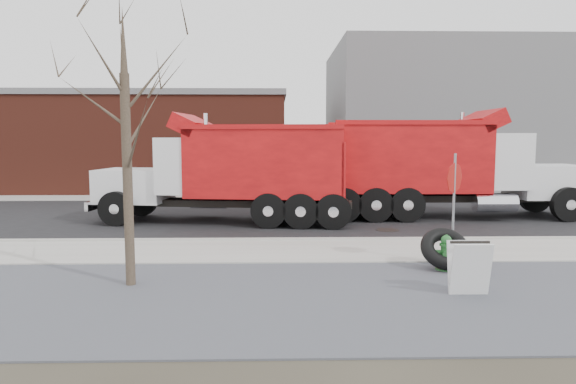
{
  "coord_description": "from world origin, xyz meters",
  "views": [
    {
      "loc": [
        -0.42,
        -12.24,
        2.8
      ],
      "look_at": [
        -0.1,
        1.28,
        1.4
      ],
      "focal_mm": 32.0,
      "sensor_mm": 36.0,
      "label": 1
    }
  ],
  "objects_px": {
    "stop_sign": "(454,189)",
    "sandwich_board": "(469,268)",
    "dump_truck_red_a": "(441,164)",
    "dump_truck_red_b": "(234,169)",
    "fire_hydrant": "(446,254)",
    "truck_tire": "(445,249)"
  },
  "relations": [
    {
      "from": "stop_sign",
      "to": "sandwich_board",
      "type": "bearing_deg",
      "value": -122.59
    },
    {
      "from": "sandwich_board",
      "to": "dump_truck_red_a",
      "type": "height_order",
      "value": "dump_truck_red_a"
    },
    {
      "from": "dump_truck_red_b",
      "to": "stop_sign",
      "type": "bearing_deg",
      "value": 137.81
    },
    {
      "from": "fire_hydrant",
      "to": "stop_sign",
      "type": "bearing_deg",
      "value": 73.25
    },
    {
      "from": "sandwich_board",
      "to": "dump_truck_red_b",
      "type": "relative_size",
      "value": 0.11
    },
    {
      "from": "stop_sign",
      "to": "dump_truck_red_b",
      "type": "bearing_deg",
      "value": 110.04
    },
    {
      "from": "fire_hydrant",
      "to": "stop_sign",
      "type": "xyz_separation_m",
      "value": [
        0.28,
        0.42,
        1.36
      ]
    },
    {
      "from": "sandwich_board",
      "to": "truck_tire",
      "type": "bearing_deg",
      "value": 84.89
    },
    {
      "from": "fire_hydrant",
      "to": "dump_truck_red_a",
      "type": "bearing_deg",
      "value": 89.96
    },
    {
      "from": "fire_hydrant",
      "to": "stop_sign",
      "type": "distance_m",
      "value": 1.45
    },
    {
      "from": "fire_hydrant",
      "to": "truck_tire",
      "type": "distance_m",
      "value": 0.14
    },
    {
      "from": "stop_sign",
      "to": "sandwich_board",
      "type": "distance_m",
      "value": 2.51
    },
    {
      "from": "fire_hydrant",
      "to": "dump_truck_red_b",
      "type": "xyz_separation_m",
      "value": [
        -4.99,
        6.48,
        1.47
      ]
    },
    {
      "from": "truck_tire",
      "to": "stop_sign",
      "type": "distance_m",
      "value": 1.32
    },
    {
      "from": "fire_hydrant",
      "to": "sandwich_board",
      "type": "distance_m",
      "value": 1.75
    },
    {
      "from": "fire_hydrant",
      "to": "sandwich_board",
      "type": "xyz_separation_m",
      "value": [
        -0.17,
        -1.74,
        0.16
      ]
    },
    {
      "from": "stop_sign",
      "to": "dump_truck_red_b",
      "type": "distance_m",
      "value": 8.03
    },
    {
      "from": "dump_truck_red_b",
      "to": "fire_hydrant",
      "type": "bearing_deg",
      "value": 134.4
    },
    {
      "from": "truck_tire",
      "to": "sandwich_board",
      "type": "distance_m",
      "value": 1.84
    },
    {
      "from": "dump_truck_red_a",
      "to": "dump_truck_red_b",
      "type": "distance_m",
      "value": 7.32
    },
    {
      "from": "sandwich_board",
      "to": "dump_truck_red_a",
      "type": "xyz_separation_m",
      "value": [
        2.43,
        9.23,
        1.4
      ]
    },
    {
      "from": "fire_hydrant",
      "to": "dump_truck_red_b",
      "type": "relative_size",
      "value": 0.09
    }
  ]
}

